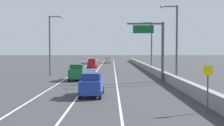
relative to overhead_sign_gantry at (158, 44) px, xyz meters
name	(u,v)px	position (x,y,z in m)	size (l,w,h in m)	color
ground_plane	(109,66)	(-6.59, 33.92, -4.73)	(320.00, 320.00, 0.00)	#38383A
lane_stripe_left	(83,69)	(-12.09, 24.92, -4.73)	(0.16, 130.00, 0.00)	silver
lane_stripe_center	(99,69)	(-8.59, 24.92, -4.73)	(0.16, 130.00, 0.00)	silver
lane_stripe_right	(116,69)	(-5.09, 24.92, -4.73)	(0.16, 130.00, 0.00)	silver
jersey_barrier_right	(156,71)	(1.34, 9.92, -4.18)	(0.60, 120.00, 1.10)	gray
overhead_sign_gantry	(158,44)	(0.00, 0.00, 0.00)	(4.68, 0.36, 7.50)	#47474C
speed_advisory_sign	(209,85)	(0.44, -17.41, -2.96)	(0.60, 0.11, 3.00)	#4C4C51
lamp_post_right_second	(176,38)	(1.72, -2.14, 0.67)	(2.14, 0.44, 9.32)	#4C4C51
lamp_post_right_third	(151,43)	(1.48, 17.07, 0.67)	(2.14, 0.44, 9.32)	#4C4C51
lamp_post_left_mid	(53,41)	(-14.92, 7.70, 0.67)	(2.14, 0.44, 9.32)	#4C4C51
car_red_0	(93,63)	(-10.17, 28.62, -3.70)	(2.02, 4.67, 2.06)	red
car_blue_1	(93,84)	(-7.38, -11.08, -3.70)	(1.97, 4.20, 2.06)	#1E389E
car_white_2	(87,61)	(-13.30, 46.77, -3.77)	(1.95, 4.48, 1.92)	white
car_green_3	(79,72)	(-10.21, 1.76, -3.66)	(1.99, 4.51, 2.14)	#196033
car_silver_4	(108,60)	(-7.06, 51.10, -3.71)	(1.91, 4.42, 2.05)	#B7B7BC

